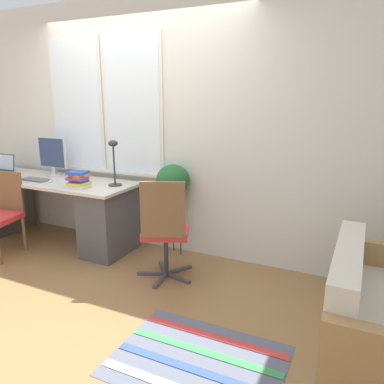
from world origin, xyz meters
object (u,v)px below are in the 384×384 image
at_px(laptop, 1,169).
at_px(plant_stand, 173,211).
at_px(mouse, 51,181).
at_px(book_stack, 78,180).
at_px(keyboard, 35,180).
at_px(potted_plant, 173,181).
at_px(monitor, 52,156).
at_px(couch_loveseat, 384,329).
at_px(desk_lamp, 114,156).
at_px(office_chair_swivel, 165,229).

xyz_separation_m(laptop, plant_stand, (2.30, 0.24, -0.31)).
xyz_separation_m(mouse, book_stack, (0.45, -0.06, 0.07)).
distance_m(keyboard, potted_plant, 1.62).
height_order(monitor, couch_loveseat, monitor).
bearing_deg(plant_stand, keyboard, -166.21).
distance_m(laptop, couch_loveseat, 4.43).
xyz_separation_m(laptop, potted_plant, (2.30, 0.24, 0.01)).
xyz_separation_m(keyboard, desk_lamp, (0.97, 0.19, 0.31)).
bearing_deg(book_stack, couch_loveseat, -11.34).
bearing_deg(keyboard, potted_plant, 13.79).
xyz_separation_m(laptop, keyboard, (0.73, -0.14, -0.04)).
relative_size(monitor, couch_loveseat, 0.36).
distance_m(laptop, book_stack, 1.44).
bearing_deg(potted_plant, desk_lamp, -161.55).
xyz_separation_m(monitor, couch_loveseat, (3.60, -0.93, -0.71)).
bearing_deg(office_chair_swivel, laptop, -31.21).
relative_size(plant_stand, potted_plant, 1.41).
relative_size(laptop, desk_lamp, 0.62).
height_order(laptop, couch_loveseat, laptop).
bearing_deg(plant_stand, desk_lamp, -161.55).
bearing_deg(book_stack, desk_lamp, 42.08).
height_order(monitor, desk_lamp, desk_lamp).
bearing_deg(plant_stand, mouse, -163.53).
distance_m(office_chair_swivel, plant_stand, 0.60).
bearing_deg(laptop, monitor, 11.27).
bearing_deg(mouse, book_stack, -7.17).
relative_size(mouse, office_chair_swivel, 0.06).
bearing_deg(potted_plant, office_chair_swivel, -69.27).
xyz_separation_m(monitor, potted_plant, (1.57, 0.10, -0.18)).
height_order(book_stack, potted_plant, potted_plant).
bearing_deg(plant_stand, potted_plant, 0.00).
xyz_separation_m(monitor, mouse, (0.25, -0.30, -0.23)).
bearing_deg(couch_loveseat, keyboard, 79.83).
relative_size(office_chair_swivel, plant_stand, 1.69).
bearing_deg(desk_lamp, plant_stand, 18.45).
bearing_deg(laptop, desk_lamp, 1.40).
xyz_separation_m(laptop, book_stack, (1.43, -0.21, 0.03)).
xyz_separation_m(laptop, monitor, (0.73, 0.15, 0.19)).
relative_size(desk_lamp, potted_plant, 1.18).
relative_size(couch_loveseat, plant_stand, 2.20).
bearing_deg(keyboard, mouse, -1.52).
xyz_separation_m(keyboard, book_stack, (0.70, -0.06, 0.08)).
distance_m(keyboard, couch_loveseat, 3.68).
distance_m(mouse, plant_stand, 1.41).
xyz_separation_m(keyboard, plant_stand, (1.57, 0.39, -0.27)).
bearing_deg(mouse, couch_loveseat, -10.79).
bearing_deg(plant_stand, office_chair_swivel, -69.27).
bearing_deg(potted_plant, couch_loveseat, -26.99).
height_order(plant_stand, potted_plant, potted_plant).
height_order(office_chair_swivel, couch_loveseat, office_chair_swivel).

